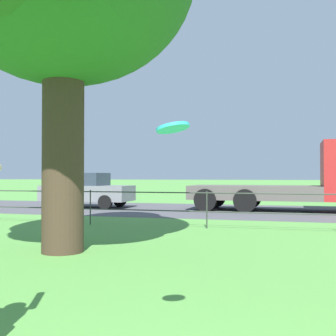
% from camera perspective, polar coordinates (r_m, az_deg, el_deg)
% --- Properties ---
extents(street_strip, '(80.00, 7.15, 0.01)m').
position_cam_1_polar(street_strip, '(16.95, 14.64, -5.80)').
color(street_strip, '#4C4C51').
rests_on(street_strip, ground).
extents(park_fence, '(30.89, 0.04, 1.00)m').
position_cam_1_polar(park_fence, '(11.09, 14.11, -4.89)').
color(park_fence, '#333833').
rests_on(park_fence, ground).
extents(frisbee, '(0.35, 0.35, 0.08)m').
position_cam_1_polar(frisbee, '(3.32, 0.66, 5.52)').
color(frisbee, '#2DB2C6').
extents(car_grey_far_right, '(4.00, 1.82, 1.54)m').
position_cam_1_polar(car_grey_far_right, '(19.04, -11.09, -2.96)').
color(car_grey_far_right, slate).
rests_on(car_grey_far_right, ground).
extents(flatbed_truck_center, '(7.35, 2.57, 2.75)m').
position_cam_1_polar(flatbed_truck_center, '(17.34, 18.92, -1.66)').
color(flatbed_truck_center, '#B22323').
rests_on(flatbed_truck_center, ground).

